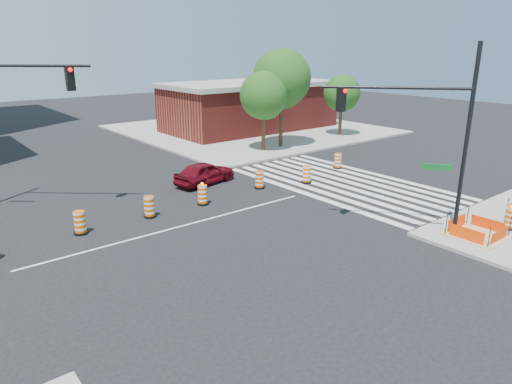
# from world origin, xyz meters

# --- Properties ---
(ground) EXTENTS (120.00, 120.00, 0.00)m
(ground) POSITION_xyz_m (0.00, 0.00, 0.00)
(ground) COLOR black
(ground) RESTS_ON ground
(sidewalk_ne) EXTENTS (22.00, 22.00, 0.15)m
(sidewalk_ne) POSITION_xyz_m (18.00, 18.00, 0.07)
(sidewalk_ne) COLOR gray
(sidewalk_ne) RESTS_ON ground
(crosswalk_east) EXTENTS (6.75, 13.50, 0.01)m
(crosswalk_east) POSITION_xyz_m (10.95, 0.00, 0.01)
(crosswalk_east) COLOR silver
(crosswalk_east) RESTS_ON ground
(lane_centerline) EXTENTS (14.00, 0.12, 0.01)m
(lane_centerline) POSITION_xyz_m (0.00, 0.00, 0.01)
(lane_centerline) COLOR silver
(lane_centerline) RESTS_ON ground
(excavation_pit) EXTENTS (2.20, 2.20, 0.90)m
(excavation_pit) POSITION_xyz_m (9.00, -9.00, 0.22)
(excavation_pit) COLOR tan
(excavation_pit) RESTS_ON ground
(brick_storefront) EXTENTS (16.50, 8.50, 4.60)m
(brick_storefront) POSITION_xyz_m (18.00, 18.00, 2.32)
(brick_storefront) COLOR maroon
(brick_storefront) RESTS_ON ground
(red_coupe) EXTENTS (4.14, 2.34, 1.33)m
(red_coupe) POSITION_xyz_m (4.49, 5.05, 0.66)
(red_coupe) COLOR #600812
(red_coupe) RESTS_ON ground
(signal_pole_se) EXTENTS (3.93, 4.56, 7.78)m
(signal_pole_se) POSITION_xyz_m (7.20, -7.15, 4.78)
(signal_pole_se) COLOR black
(signal_pole_se) RESTS_ON ground
(pit_drum) EXTENTS (0.57, 0.57, 1.12)m
(pit_drum) POSITION_xyz_m (10.82, -9.52, 0.62)
(pit_drum) COLOR black
(pit_drum) RESTS_ON ground
(barricade) EXTENTS (0.77, 0.50, 1.04)m
(barricade) POSITION_xyz_m (11.55, -9.11, 0.72)
(barricade) COLOR #E55704
(barricade) RESTS_ON ground
(tree_north_c) EXTENTS (3.59, 3.59, 6.10)m
(tree_north_c) POSITION_xyz_m (12.71, 9.56, 4.09)
(tree_north_c) COLOR #382314
(tree_north_c) RESTS_ON ground
(tree_north_d) EXTENTS (4.53, 4.53, 7.70)m
(tree_north_d) POSITION_xyz_m (14.82, 9.95, 5.17)
(tree_north_d) COLOR #382314
(tree_north_d) RESTS_ON ground
(tree_north_e) EXTENTS (3.25, 3.22, 5.48)m
(tree_north_e) POSITION_xyz_m (22.20, 10.20, 3.67)
(tree_north_e) COLOR #382314
(tree_north_e) RESTS_ON ground
(median_drum_2) EXTENTS (0.60, 0.60, 1.02)m
(median_drum_2) POSITION_xyz_m (-3.83, 1.95, 0.48)
(median_drum_2) COLOR black
(median_drum_2) RESTS_ON ground
(median_drum_3) EXTENTS (0.60, 0.60, 1.02)m
(median_drum_3) POSITION_xyz_m (-0.57, 1.96, 0.48)
(median_drum_3) COLOR black
(median_drum_3) RESTS_ON ground
(median_drum_4) EXTENTS (0.60, 0.60, 1.18)m
(median_drum_4) POSITION_xyz_m (2.38, 1.95, 0.49)
(median_drum_4) COLOR black
(median_drum_4) RESTS_ON ground
(median_drum_5) EXTENTS (0.60, 0.60, 1.02)m
(median_drum_5) POSITION_xyz_m (6.43, 2.33, 0.48)
(median_drum_5) COLOR black
(median_drum_5) RESTS_ON ground
(median_drum_6) EXTENTS (0.60, 0.60, 1.02)m
(median_drum_6) POSITION_xyz_m (9.31, 1.42, 0.48)
(median_drum_6) COLOR black
(median_drum_6) RESTS_ON ground
(median_drum_7) EXTENTS (0.60, 0.60, 1.02)m
(median_drum_7) POSITION_xyz_m (13.34, 2.56, 0.48)
(median_drum_7) COLOR black
(median_drum_7) RESTS_ON ground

